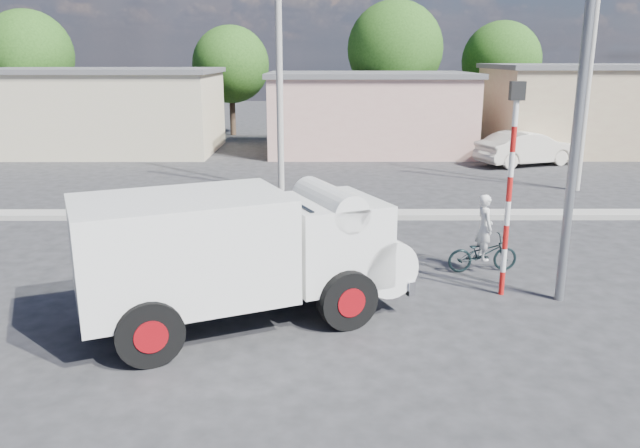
{
  "coord_description": "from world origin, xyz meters",
  "views": [
    {
      "loc": [
        -0.65,
        -10.71,
        4.82
      ],
      "look_at": [
        -0.59,
        2.35,
        1.3
      ],
      "focal_mm": 35.0,
      "sensor_mm": 36.0,
      "label": 1
    }
  ],
  "objects_px": {
    "bicycle": "(483,253)",
    "car_cream": "(527,148)",
    "cyclist": "(484,240)",
    "truck": "(247,250)",
    "traffic_pole": "(511,172)",
    "streetlight": "(577,48)"
  },
  "relations": [
    {
      "from": "bicycle",
      "to": "car_cream",
      "type": "relative_size",
      "value": 0.35
    },
    {
      "from": "cyclist",
      "to": "truck",
      "type": "bearing_deg",
      "value": 110.81
    },
    {
      "from": "car_cream",
      "to": "truck",
      "type": "bearing_deg",
      "value": 126.99
    },
    {
      "from": "bicycle",
      "to": "car_cream",
      "type": "height_order",
      "value": "car_cream"
    },
    {
      "from": "traffic_pole",
      "to": "streetlight",
      "type": "bearing_deg",
      "value": -17.73
    },
    {
      "from": "bicycle",
      "to": "traffic_pole",
      "type": "bearing_deg",
      "value": 173.87
    },
    {
      "from": "truck",
      "to": "cyclist",
      "type": "bearing_deg",
      "value": 5.08
    },
    {
      "from": "cyclist",
      "to": "bicycle",
      "type": "bearing_deg",
      "value": -0.0
    },
    {
      "from": "truck",
      "to": "traffic_pole",
      "type": "relative_size",
      "value": 1.46
    },
    {
      "from": "bicycle",
      "to": "cyclist",
      "type": "relative_size",
      "value": 1.08
    },
    {
      "from": "truck",
      "to": "traffic_pole",
      "type": "height_order",
      "value": "traffic_pole"
    },
    {
      "from": "cyclist",
      "to": "car_cream",
      "type": "xyz_separation_m",
      "value": [
        5.72,
        14.57,
        0.01
      ]
    },
    {
      "from": "truck",
      "to": "streetlight",
      "type": "xyz_separation_m",
      "value": [
        6.09,
        1.01,
        3.58
      ]
    },
    {
      "from": "bicycle",
      "to": "cyclist",
      "type": "distance_m",
      "value": 0.33
    },
    {
      "from": "bicycle",
      "to": "traffic_pole",
      "type": "height_order",
      "value": "traffic_pole"
    },
    {
      "from": "cyclist",
      "to": "traffic_pole",
      "type": "bearing_deg",
      "value": 173.87
    },
    {
      "from": "cyclist",
      "to": "car_cream",
      "type": "bearing_deg",
      "value": -29.09
    },
    {
      "from": "cyclist",
      "to": "streetlight",
      "type": "distance_m",
      "value": 4.66
    },
    {
      "from": "cyclist",
      "to": "traffic_pole",
      "type": "relative_size",
      "value": 0.35
    },
    {
      "from": "bicycle",
      "to": "streetlight",
      "type": "relative_size",
      "value": 0.18
    },
    {
      "from": "truck",
      "to": "cyclist",
      "type": "relative_size",
      "value": 4.21
    },
    {
      "from": "truck",
      "to": "bicycle",
      "type": "distance_m",
      "value": 5.89
    }
  ]
}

